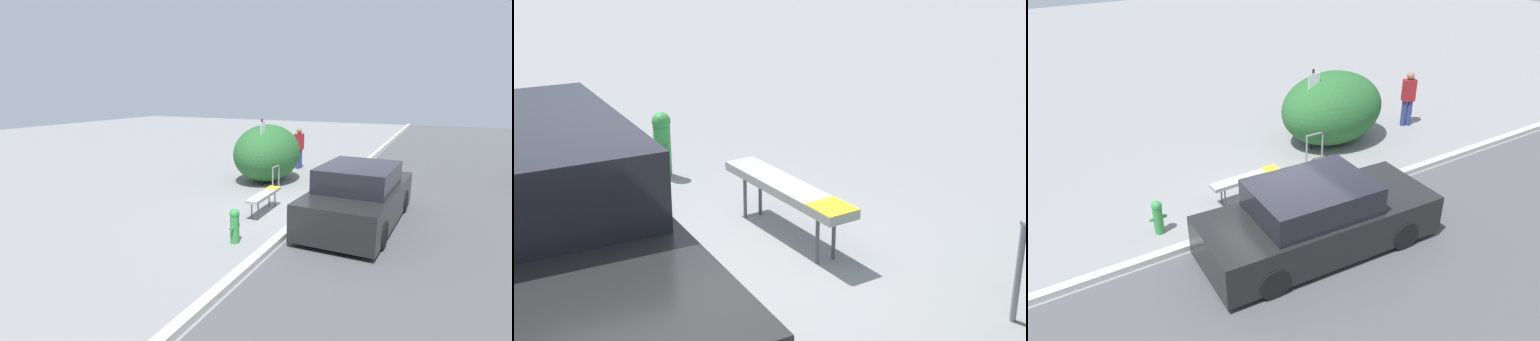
# 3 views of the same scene
# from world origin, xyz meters

# --- Properties ---
(ground_plane) EXTENTS (60.00, 60.00, 0.00)m
(ground_plane) POSITION_xyz_m (0.00, 0.00, 0.00)
(ground_plane) COLOR gray
(curb) EXTENTS (60.00, 0.20, 0.13)m
(curb) POSITION_xyz_m (0.00, 0.00, 0.07)
(curb) COLOR #B7B7B2
(curb) RESTS_ON ground_plane
(bench) EXTENTS (1.74, 0.39, 0.55)m
(bench) POSITION_xyz_m (-0.31, 1.14, 0.49)
(bench) COLOR #515156
(bench) RESTS_ON ground_plane
(fire_hydrant) EXTENTS (0.36, 0.22, 0.77)m
(fire_hydrant) POSITION_xyz_m (-2.55, 0.83, 0.41)
(fire_hydrant) COLOR #338C3F
(fire_hydrant) RESTS_ON ground_plane
(parked_car_near) EXTENTS (4.80, 2.07, 1.49)m
(parked_car_near) POSITION_xyz_m (-0.06, -1.31, 0.67)
(parked_car_near) COLOR black
(parked_car_near) RESTS_ON ground_plane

